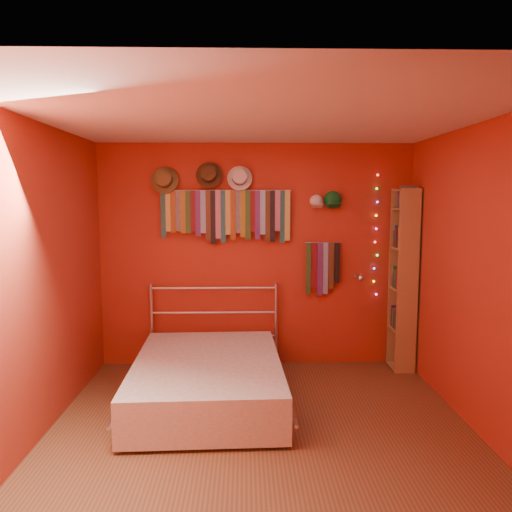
{
  "coord_description": "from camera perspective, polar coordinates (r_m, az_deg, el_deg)",
  "views": [
    {
      "loc": [
        -0.13,
        -3.83,
        1.9
      ],
      "look_at": [
        -0.02,
        0.9,
        1.35
      ],
      "focal_mm": 35.0,
      "sensor_mm": 36.0,
      "label": 1
    }
  ],
  "objects": [
    {
      "name": "bookshelf",
      "position": [
        5.72,
        16.9,
        -2.48
      ],
      "size": [
        0.25,
        0.34,
        2.0
      ],
      "color": "#AC7F4D",
      "rests_on": "ground"
    },
    {
      "name": "ground",
      "position": [
        4.28,
        0.59,
        -19.67
      ],
      "size": [
        3.5,
        3.5,
        0.0
      ],
      "primitive_type": "plane",
      "color": "brown",
      "rests_on": "ground"
    },
    {
      "name": "right_wall",
      "position": [
        4.32,
        24.51,
        -2.6
      ],
      "size": [
        0.02,
        3.5,
        2.5
      ],
      "primitive_type": "cube",
      "color": "#A03619",
      "rests_on": "ground"
    },
    {
      "name": "small_tie_rack",
      "position": [
        5.64,
        7.57,
        -1.13
      ],
      "size": [
        0.4,
        0.03,
        0.6
      ],
      "color": "silver",
      "rests_on": "back_wall"
    },
    {
      "name": "cap_white",
      "position": [
        5.59,
        6.91,
        6.23
      ],
      "size": [
        0.16,
        0.2,
        0.16
      ],
      "color": "white",
      "rests_on": "back_wall"
    },
    {
      "name": "reading_lamp",
      "position": [
        5.56,
        11.81,
        -2.44
      ],
      "size": [
        0.07,
        0.31,
        0.09
      ],
      "color": "silver",
      "rests_on": "back_wall"
    },
    {
      "name": "bed",
      "position": [
        4.81,
        -5.53,
        -13.8
      ],
      "size": [
        1.5,
        1.99,
        0.95
      ],
      "rotation": [
        0.0,
        0.0,
        0.03
      ],
      "color": "silver",
      "rests_on": "ground"
    },
    {
      "name": "fairy_lights",
      "position": [
        5.75,
        13.56,
        2.3
      ],
      "size": [
        0.06,
        0.02,
        1.37
      ],
      "color": "#FF3333",
      "rests_on": "back_wall"
    },
    {
      "name": "fedora_brown",
      "position": [
        5.51,
        -5.43,
        9.28
      ],
      "size": [
        0.29,
        0.16,
        0.28
      ],
      "rotation": [
        1.36,
        0.0,
        0.0
      ],
      "color": "#432E18",
      "rests_on": "back_wall"
    },
    {
      "name": "ceiling",
      "position": [
        3.88,
        0.63,
        15.55
      ],
      "size": [
        3.5,
        3.5,
        0.02
      ],
      "primitive_type": "cube",
      "color": "white",
      "rests_on": "back_wall"
    },
    {
      "name": "cap_green",
      "position": [
        5.62,
        8.76,
        6.35
      ],
      "size": [
        0.19,
        0.24,
        0.19
      ],
      "color": "#176826",
      "rests_on": "back_wall"
    },
    {
      "name": "fedora_olive",
      "position": [
        5.56,
        -10.47,
        8.61
      ],
      "size": [
        0.3,
        0.16,
        0.3
      ],
      "rotation": [
        1.36,
        0.0,
        0.0
      ],
      "color": "brown",
      "rests_on": "back_wall"
    },
    {
      "name": "fedora_white",
      "position": [
        5.49,
        -1.88,
        8.97
      ],
      "size": [
        0.27,
        0.15,
        0.27
      ],
      "rotation": [
        1.36,
        0.0,
        0.0
      ],
      "color": "silver",
      "rests_on": "back_wall"
    },
    {
      "name": "back_wall",
      "position": [
        5.62,
        0.0,
        0.04
      ],
      "size": [
        3.5,
        0.02,
        2.5
      ],
      "primitive_type": "cube",
      "color": "#A03619",
      "rests_on": "ground"
    },
    {
      "name": "tie_rack",
      "position": [
        5.53,
        -3.34,
        4.94
      ],
      "size": [
        1.45,
        0.03,
        0.6
      ],
      "color": "silver",
      "rests_on": "back_wall"
    },
    {
      "name": "left_wall",
      "position": [
        4.21,
        -23.95,
        -2.79
      ],
      "size": [
        0.02,
        3.5,
        2.5
      ],
      "primitive_type": "cube",
      "color": "#A03619",
      "rests_on": "ground"
    }
  ]
}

